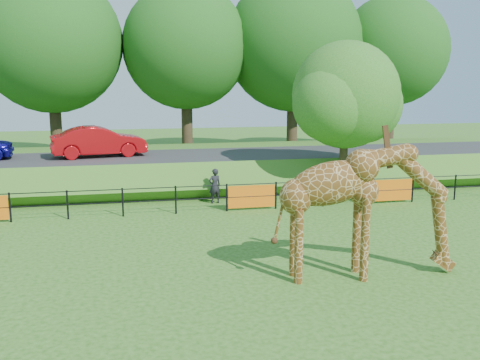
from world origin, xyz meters
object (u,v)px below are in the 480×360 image
Objects in this scene: car_red at (99,141)px; visitor at (215,186)px; giraffe at (367,211)px; tree_east at (347,99)px.

visitor is at bearing -145.73° from car_red.
giraffe reaches higher than car_red.
car_red is at bearing 122.40° from giraffe.
giraffe is 0.73× the size of tree_east.
giraffe is 9.59m from visitor.
giraffe is at bearing -162.49° from car_red.
tree_east is at bearing -124.44° from car_red.
visitor is at bearing 110.22° from giraffe.
car_red is at bearing 155.63° from tree_east.
car_red is 3.05× the size of visitor.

